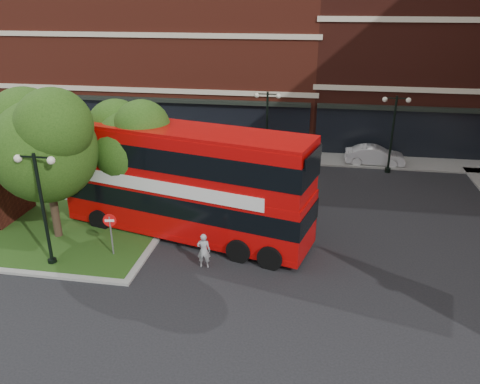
% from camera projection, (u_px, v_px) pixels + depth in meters
% --- Properties ---
extents(ground, '(120.00, 120.00, 0.00)m').
position_uv_depth(ground, '(176.00, 279.00, 18.93)').
color(ground, black).
rests_on(ground, ground).
extents(pavement_far, '(44.00, 3.00, 0.12)m').
position_uv_depth(pavement_far, '(242.00, 154.00, 33.94)').
color(pavement_far, slate).
rests_on(pavement_far, ground).
extents(terrace_far_left, '(26.00, 12.00, 14.00)m').
position_uv_depth(terrace_far_left, '(163.00, 44.00, 39.33)').
color(terrace_far_left, maroon).
rests_on(terrace_far_left, ground).
extents(terrace_far_right, '(18.00, 12.00, 16.00)m').
position_uv_depth(terrace_far_right, '(439.00, 34.00, 35.58)').
color(terrace_far_right, '#471911').
rests_on(terrace_far_right, ground).
extents(traffic_island, '(12.60, 7.60, 0.15)m').
position_uv_depth(traffic_island, '(36.00, 230.00, 22.87)').
color(traffic_island, gray).
rests_on(traffic_island, ground).
extents(tree_island_west, '(5.40, 4.71, 7.21)m').
position_uv_depth(tree_island_west, '(42.00, 140.00, 20.45)').
color(tree_island_west, '#2D2116').
rests_on(tree_island_west, ground).
extents(tree_island_east, '(4.46, 3.90, 6.29)m').
position_uv_depth(tree_island_east, '(130.00, 140.00, 22.47)').
color(tree_island_east, '#2D2116').
rests_on(tree_island_east, ground).
extents(lamp_island, '(1.72, 0.36, 5.00)m').
position_uv_depth(lamp_island, '(42.00, 205.00, 18.87)').
color(lamp_island, black).
rests_on(lamp_island, ground).
extents(lamp_far_left, '(1.72, 0.36, 5.00)m').
position_uv_depth(lamp_far_left, '(267.00, 125.00, 30.75)').
color(lamp_far_left, black).
rests_on(lamp_far_left, ground).
extents(lamp_far_right, '(1.72, 0.36, 5.00)m').
position_uv_depth(lamp_far_right, '(393.00, 130.00, 29.53)').
color(lamp_far_right, black).
rests_on(lamp_far_right, ground).
extents(bus, '(12.32, 5.63, 4.59)m').
position_uv_depth(bus, '(184.00, 175.00, 21.52)').
color(bus, '#B50707').
rests_on(bus, ground).
extents(woman, '(0.61, 0.44, 1.56)m').
position_uv_depth(woman, '(204.00, 251.00, 19.54)').
color(woman, gray).
rests_on(woman, ground).
extents(car_silver, '(4.71, 2.09, 1.58)m').
position_uv_depth(car_silver, '(197.00, 144.00, 33.70)').
color(car_silver, '#A0A3A7').
rests_on(car_silver, ground).
extents(car_white, '(3.97, 1.44, 1.30)m').
position_uv_depth(car_white, '(375.00, 156.00, 31.75)').
color(car_white, silver).
rests_on(car_white, ground).
extents(no_entry_sign, '(0.57, 0.14, 2.06)m').
position_uv_depth(no_entry_sign, '(110.00, 227.00, 20.04)').
color(no_entry_sign, slate).
rests_on(no_entry_sign, ground).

